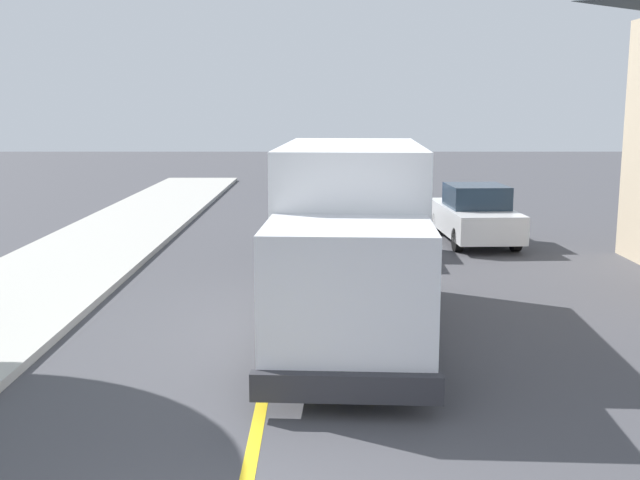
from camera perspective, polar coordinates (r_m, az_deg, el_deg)
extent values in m
cube|color=gold|center=(16.35, -2.80, -3.63)|extent=(0.16, 56.00, 0.01)
cube|color=white|center=(13.66, 2.27, 1.77)|extent=(2.66, 5.12, 2.60)
cube|color=silver|center=(10.30, 2.03, -3.50)|extent=(2.38, 2.12, 1.70)
cube|color=#1E2D3D|center=(9.34, 1.95, -2.56)|extent=(2.04, 0.19, 0.75)
cube|color=#2D2D33|center=(9.58, 1.88, -11.03)|extent=(2.41, 0.33, 0.36)
cylinder|color=black|center=(10.79, 7.65, -8.20)|extent=(0.35, 1.01, 1.00)
cylinder|color=black|center=(10.82, -3.61, -8.08)|extent=(0.35, 1.01, 1.00)
cylinder|color=black|center=(15.17, 6.26, -2.83)|extent=(0.35, 1.01, 1.00)
cylinder|color=black|center=(15.19, -1.68, -2.76)|extent=(0.35, 1.01, 1.00)
cube|color=black|center=(20.30, 3.42, 0.90)|extent=(1.92, 4.45, 0.76)
cube|color=#1E2D3D|center=(20.35, 3.42, 2.92)|extent=(1.63, 1.84, 0.64)
cylinder|color=black|center=(19.01, 5.92, -0.76)|extent=(0.24, 0.65, 0.64)
cylinder|color=black|center=(18.96, 1.16, -0.74)|extent=(0.24, 0.65, 0.64)
cylinder|color=black|center=(21.78, 5.36, 0.62)|extent=(0.24, 0.65, 0.64)
cylinder|color=black|center=(21.73, 1.20, 0.64)|extent=(0.24, 0.65, 0.64)
cube|color=silver|center=(25.79, 2.81, 2.86)|extent=(1.83, 4.41, 0.76)
cube|color=#1E2D3D|center=(25.86, 2.80, 4.44)|extent=(1.60, 1.81, 0.64)
cylinder|color=black|center=(24.50, 4.83, 1.68)|extent=(0.22, 0.64, 0.64)
cylinder|color=black|center=(24.41, 1.14, 1.68)|extent=(0.22, 0.64, 0.64)
cylinder|color=black|center=(27.28, 4.29, 2.54)|extent=(0.22, 0.64, 0.64)
cylinder|color=black|center=(27.20, 0.97, 2.54)|extent=(0.22, 0.64, 0.64)
cube|color=#2D4793|center=(32.38, 2.48, 4.32)|extent=(1.87, 4.43, 0.76)
cube|color=#1E2D3D|center=(32.46, 2.49, 5.57)|extent=(1.61, 1.82, 0.64)
cylinder|color=black|center=(31.05, 4.02, 3.45)|extent=(0.23, 0.64, 0.64)
cylinder|color=black|center=(31.00, 1.09, 3.46)|extent=(0.23, 0.64, 0.64)
cylinder|color=black|center=(33.84, 3.75, 3.99)|extent=(0.23, 0.64, 0.64)
cylinder|color=black|center=(33.80, 1.07, 4.00)|extent=(0.23, 0.64, 0.64)
cube|color=#4C564C|center=(38.92, 2.04, 5.28)|extent=(1.92, 4.45, 0.76)
cube|color=#1E2D3D|center=(39.02, 2.04, 6.32)|extent=(1.63, 1.84, 0.64)
cylinder|color=black|center=(37.57, 3.26, 4.59)|extent=(0.24, 0.65, 0.64)
cylinder|color=black|center=(37.55, 0.85, 4.61)|extent=(0.24, 0.65, 0.64)
cylinder|color=black|center=(40.37, 3.14, 4.97)|extent=(0.24, 0.65, 0.64)
cylinder|color=black|center=(40.35, 0.89, 4.98)|extent=(0.24, 0.65, 0.64)
cube|color=silver|center=(22.21, 11.41, 1.51)|extent=(2.01, 4.48, 0.76)
cube|color=#1E2D3D|center=(21.97, 11.57, 3.26)|extent=(1.67, 1.87, 0.64)
cylinder|color=black|center=(23.44, 8.67, 1.22)|extent=(0.25, 0.65, 0.64)
cylinder|color=black|center=(23.80, 12.40, 1.23)|extent=(0.25, 0.65, 0.64)
cylinder|color=black|center=(20.72, 10.21, 0.02)|extent=(0.25, 0.65, 0.64)
cylinder|color=black|center=(21.13, 14.39, 0.06)|extent=(0.25, 0.65, 0.64)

